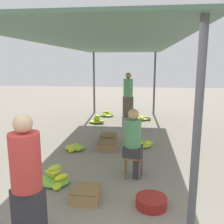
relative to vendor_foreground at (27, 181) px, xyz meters
name	(u,v)px	position (x,y,z in m)	size (l,w,h in m)	color
canopy_post_front_right	(195,154)	(1.79, -0.11, 0.44)	(0.08, 0.08, 2.57)	#4C4C51
canopy_post_back_left	(94,83)	(-0.75, 8.03, 0.44)	(0.08, 0.08, 2.57)	#4C4C51
canopy_post_back_right	(154,84)	(1.79, 8.03, 0.44)	(0.08, 0.08, 2.57)	#4C4C51
canopy_tarp	(113,45)	(0.52, 3.96, 1.75)	(2.95, 8.54, 0.04)	#567A60
vendor_foreground	(27,181)	(0.00, 0.00, 0.00)	(0.41, 0.41, 1.62)	#2D2D33
stool	(133,160)	(1.12, 2.02, -0.50)	(0.34, 0.34, 0.42)	brown
vendor_seated	(134,142)	(1.14, 2.02, -0.15)	(0.38, 0.38, 1.32)	#2D2D33
basin_black	(151,202)	(1.45, 1.01, -0.76)	(0.47, 0.47, 0.16)	maroon
banana_pile_left_0	(55,178)	(-0.26, 1.55, -0.73)	(0.60, 0.55, 0.36)	yellow
banana_pile_left_1	(75,148)	(-0.37, 3.31, -0.78)	(0.49, 0.54, 0.15)	#A1C52F
banana_pile_left_2	(107,114)	(-0.10, 7.37, -0.76)	(0.55, 0.48, 0.22)	#B6CD2C
banana_pile_left_3	(97,120)	(-0.32, 6.22, -0.73)	(0.61, 0.54, 0.31)	#A9C82E
banana_pile_right_0	(143,118)	(1.34, 6.89, -0.78)	(0.67, 0.58, 0.16)	#7BB636
banana_pile_right_1	(144,144)	(1.36, 3.78, -0.77)	(0.57, 0.46, 0.17)	#A0C42F
crate_near	(108,138)	(0.39, 4.08, -0.74)	(0.45, 0.45, 0.21)	olive
crate_mid	(107,145)	(0.43, 3.47, -0.74)	(0.45, 0.45, 0.20)	olive
crate_far	(86,194)	(0.42, 1.07, -0.73)	(0.44, 0.44, 0.21)	#9E7A4C
shopper_walking_mid	(128,94)	(0.74, 7.39, 0.08)	(0.46, 0.46, 1.77)	#4C4238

